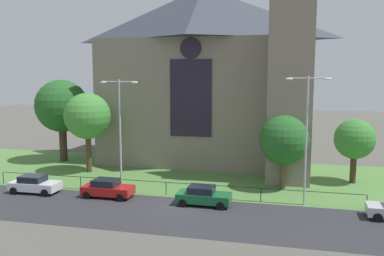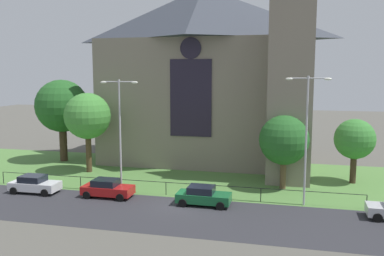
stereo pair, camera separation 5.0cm
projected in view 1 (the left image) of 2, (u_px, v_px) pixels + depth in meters
name	position (u px, v px, depth m)	size (l,w,h in m)	color
ground	(203.00, 175.00, 41.65)	(160.00, 160.00, 0.00)	#56544C
road_asphalt	(169.00, 214.00, 30.08)	(120.00, 8.00, 0.01)	#2D2D33
grass_verge	(198.00, 180.00, 39.72)	(120.00, 20.00, 0.01)	#517F3D
church_building	(208.00, 73.00, 47.17)	(23.20, 16.20, 26.00)	gray
iron_railing	(166.00, 184.00, 34.66)	(31.88, 0.07, 1.13)	black
tree_left_near	(87.00, 116.00, 42.24)	(4.77, 4.77, 8.28)	#4C3823
tree_right_far	(355.00, 139.00, 38.11)	(3.75, 3.75, 6.07)	#423021
tree_left_far	(62.00, 106.00, 47.65)	(6.09, 6.09, 9.55)	#423021
tree_right_near	(284.00, 140.00, 36.22)	(4.40, 4.40, 6.60)	brown
streetlamp_near	(120.00, 123.00, 34.80)	(3.37, 0.26, 9.75)	#B2B2B7
streetlamp_far	(307.00, 126.00, 31.29)	(3.37, 0.26, 10.08)	#B2B2B7
parked_car_white	(34.00, 184.00, 35.39)	(4.23, 2.08, 1.51)	silver
parked_car_red	(107.00, 188.00, 34.11)	(4.20, 2.03, 1.51)	#B21919
parked_car_green	(203.00, 196.00, 32.03)	(4.22, 2.06, 1.51)	#196033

